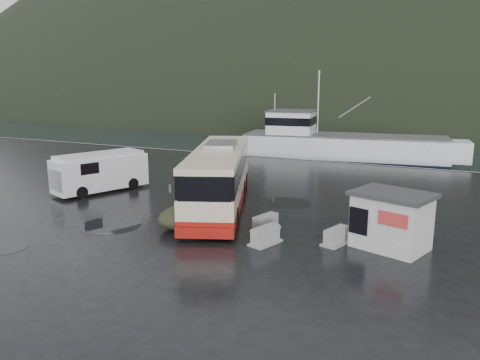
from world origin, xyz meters
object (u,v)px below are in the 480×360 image
at_px(waste_bin_left, 192,234).
at_px(waste_bin_right, 219,216).
at_px(jersey_barrier_b, 265,244).
at_px(fishing_trawler, 343,152).
at_px(jersey_barrier_a, 265,230).
at_px(jersey_barrier_c, 336,244).
at_px(coach_bus, 220,206).
at_px(white_van, 102,191).
at_px(dome_tent, 184,227).
at_px(ticket_kiosk, 389,248).

xyz_separation_m(waste_bin_left, waste_bin_right, (-0.21, 3.30, 0.00)).
relative_size(jersey_barrier_b, fishing_trawler, 0.07).
xyz_separation_m(jersey_barrier_a, jersey_barrier_c, (3.62, -0.46, 0.00)).
height_order(waste_bin_left, jersey_barrier_a, waste_bin_left).
distance_m(waste_bin_right, jersey_barrier_c, 7.06).
xyz_separation_m(coach_bus, jersey_barrier_c, (7.78, -3.58, 0.00)).
xyz_separation_m(white_van, dome_tent, (9.11, -4.35, 0.00)).
bearing_deg(white_van, fishing_trawler, 86.87).
xyz_separation_m(coach_bus, waste_bin_right, (0.94, -1.82, 0.00)).
relative_size(white_van, jersey_barrier_c, 4.11).
xyz_separation_m(waste_bin_left, jersey_barrier_c, (6.63, 1.54, 0.00)).
bearing_deg(jersey_barrier_c, waste_bin_left, -166.93).
distance_m(white_van, jersey_barrier_a, 13.33).
height_order(ticket_kiosk, fishing_trawler, fishing_trawler).
relative_size(waste_bin_left, jersey_barrier_b, 0.88).
distance_m(coach_bus, waste_bin_left, 5.25).
distance_m(coach_bus, jersey_barrier_a, 5.20).
xyz_separation_m(white_van, jersey_barrier_a, (12.98, -3.07, 0.00)).
bearing_deg(jersey_barrier_a, waste_bin_right, 158.02).
xyz_separation_m(waste_bin_right, ticket_kiosk, (9.10, -1.25, 0.00)).
relative_size(jersey_barrier_a, jersey_barrier_b, 0.98).
distance_m(waste_bin_left, jersey_barrier_c, 6.81).
relative_size(jersey_barrier_a, fishing_trawler, 0.07).
relative_size(coach_bus, jersey_barrier_b, 8.11).
height_order(jersey_barrier_b, fishing_trawler, fishing_trawler).
bearing_deg(ticket_kiosk, jersey_barrier_c, -148.57).
distance_m(ticket_kiosk, jersey_barrier_b, 5.47).
bearing_deg(white_van, coach_bus, 21.15).
xyz_separation_m(ticket_kiosk, jersey_barrier_c, (-2.26, -0.51, 0.00)).
bearing_deg(coach_bus, white_van, 158.94).
relative_size(dome_tent, jersey_barrier_a, 1.88).
bearing_deg(waste_bin_right, white_van, 169.73).
distance_m(coach_bus, ticket_kiosk, 10.50).
bearing_deg(jersey_barrier_c, ticket_kiosk, 12.81).
bearing_deg(white_van, waste_bin_right, 10.55).
bearing_deg(dome_tent, fishing_trawler, 86.89).
distance_m(waste_bin_right, jersey_barrier_b, 5.01).
height_order(jersey_barrier_a, fishing_trawler, fishing_trawler).
relative_size(dome_tent, ticket_kiosk, 0.91).
bearing_deg(ticket_kiosk, dome_tent, -153.53).
distance_m(waste_bin_right, ticket_kiosk, 9.19).
distance_m(waste_bin_left, fishing_trawler, 29.06).
relative_size(ticket_kiosk, jersey_barrier_b, 2.03).
bearing_deg(jersey_barrier_b, ticket_kiosk, 19.64).
bearing_deg(ticket_kiosk, waste_bin_right, -169.17).
relative_size(white_van, waste_bin_right, 4.45).
xyz_separation_m(coach_bus, dome_tent, (0.30, -4.41, 0.00)).
bearing_deg(waste_bin_left, coach_bus, 102.64).
height_order(white_van, jersey_barrier_c, white_van).
bearing_deg(dome_tent, jersey_barrier_b, -6.21).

